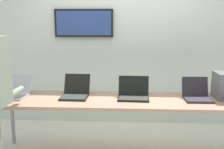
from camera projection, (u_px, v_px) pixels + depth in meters
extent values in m
cube|color=silver|center=(122.00, 42.00, 4.10)|extent=(8.00, 0.06, 2.67)
cube|color=black|center=(84.00, 23.00, 4.01)|extent=(0.92, 0.05, 0.43)
cube|color=navy|center=(84.00, 23.00, 4.00)|extent=(0.86, 0.02, 0.37)
cube|color=#9C775E|center=(120.00, 101.00, 3.11)|extent=(3.14, 0.70, 0.04)
cylinder|color=gray|center=(12.00, 119.00, 3.51)|extent=(0.05, 0.05, 0.70)
cube|color=#A9ADB8|center=(13.00, 97.00, 3.16)|extent=(0.34, 0.28, 0.02)
cube|color=#2C2B2B|center=(12.00, 96.00, 3.15)|extent=(0.30, 0.23, 0.00)
cube|color=#A9ADB8|center=(20.00, 84.00, 3.32)|extent=(0.32, 0.15, 0.22)
cube|color=black|center=(20.00, 84.00, 3.32)|extent=(0.29, 0.13, 0.20)
cube|color=black|center=(74.00, 97.00, 3.14)|extent=(0.33, 0.27, 0.02)
cube|color=#2A3331|center=(74.00, 97.00, 3.12)|extent=(0.30, 0.22, 0.00)
cube|color=black|center=(77.00, 84.00, 3.29)|extent=(0.33, 0.12, 0.24)
cube|color=#AED7E2|center=(77.00, 84.00, 3.29)|extent=(0.30, 0.10, 0.21)
cube|color=black|center=(133.00, 98.00, 3.09)|extent=(0.38, 0.26, 0.02)
cube|color=#352F2C|center=(133.00, 98.00, 3.08)|extent=(0.35, 0.21, 0.00)
cube|color=black|center=(134.00, 85.00, 3.21)|extent=(0.37, 0.08, 0.24)
cube|color=silver|center=(134.00, 85.00, 3.22)|extent=(0.35, 0.07, 0.21)
cube|color=#272429|center=(198.00, 100.00, 3.04)|extent=(0.32, 0.25, 0.02)
cube|color=#2C2A37|center=(198.00, 99.00, 3.03)|extent=(0.29, 0.20, 0.00)
cube|color=#272429|center=(195.00, 86.00, 3.17)|extent=(0.32, 0.09, 0.23)
cube|color=#B0C7E6|center=(195.00, 86.00, 3.17)|extent=(0.29, 0.07, 0.20)
cylinder|color=gray|center=(15.00, 92.00, 2.80)|extent=(0.08, 0.32, 0.07)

